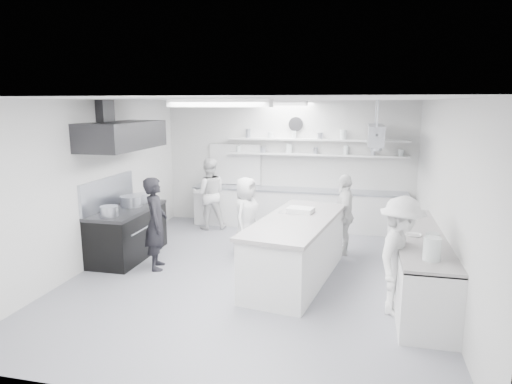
% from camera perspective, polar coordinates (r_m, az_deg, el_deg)
% --- Properties ---
extents(floor, '(6.00, 7.00, 0.02)m').
position_cam_1_polar(floor, '(7.96, -0.28, -10.54)').
color(floor, '#8F919E').
rests_on(floor, ground).
extents(ceiling, '(6.00, 7.00, 0.02)m').
position_cam_1_polar(ceiling, '(7.40, -0.30, 11.74)').
color(ceiling, silver).
rests_on(ceiling, wall_back).
extents(wall_back, '(6.00, 0.04, 3.00)m').
position_cam_1_polar(wall_back, '(10.93, 3.98, 3.60)').
color(wall_back, silver).
rests_on(wall_back, floor).
extents(wall_front, '(6.00, 0.04, 3.00)m').
position_cam_1_polar(wall_front, '(4.32, -11.24, -8.46)').
color(wall_front, silver).
rests_on(wall_front, floor).
extents(wall_left, '(0.04, 7.00, 3.00)m').
position_cam_1_polar(wall_left, '(8.73, -19.83, 1.03)').
color(wall_left, silver).
rests_on(wall_left, floor).
extents(wall_right, '(0.04, 7.00, 3.00)m').
position_cam_1_polar(wall_right, '(7.45, 22.77, -0.83)').
color(wall_right, silver).
rests_on(wall_right, floor).
extents(stove, '(0.80, 1.80, 0.90)m').
position_cam_1_polar(stove, '(9.09, -15.90, -5.15)').
color(stove, black).
rests_on(stove, floor).
extents(exhaust_hood, '(0.85, 2.00, 0.50)m').
position_cam_1_polar(exhaust_hood, '(8.76, -16.57, 6.88)').
color(exhaust_hood, '#2B2B2E').
rests_on(exhaust_hood, wall_left).
extents(back_counter, '(5.00, 0.60, 0.92)m').
position_cam_1_polar(back_counter, '(10.78, 5.22, -2.15)').
color(back_counter, silver).
rests_on(back_counter, floor).
extents(shelf_lower, '(4.20, 0.26, 0.04)m').
position_cam_1_polar(shelf_lower, '(10.68, 7.61, 4.70)').
color(shelf_lower, silver).
rests_on(shelf_lower, wall_back).
extents(shelf_upper, '(4.20, 0.26, 0.04)m').
position_cam_1_polar(shelf_upper, '(10.65, 7.65, 6.57)').
color(shelf_upper, silver).
rests_on(shelf_upper, wall_back).
extents(pass_through_window, '(1.30, 0.04, 1.00)m').
position_cam_1_polar(pass_through_window, '(11.19, -2.63, 3.53)').
color(pass_through_window, black).
rests_on(pass_through_window, wall_back).
extents(wall_clock, '(0.32, 0.05, 0.32)m').
position_cam_1_polar(wall_clock, '(10.78, 5.08, 8.55)').
color(wall_clock, white).
rests_on(wall_clock, wall_back).
extents(right_counter, '(0.74, 3.30, 0.94)m').
position_cam_1_polar(right_counter, '(7.48, 19.75, -8.77)').
color(right_counter, silver).
rests_on(right_counter, floor).
extents(pot_rack, '(0.30, 1.60, 0.40)m').
position_cam_1_polar(pot_rack, '(9.62, 14.89, 7.01)').
color(pot_rack, '#A6AAB6').
rests_on(pot_rack, ceiling).
extents(light_fixture_front, '(1.30, 0.25, 0.10)m').
position_cam_1_polar(light_fixture_front, '(5.66, -4.62, 11.17)').
color(light_fixture_front, silver).
rests_on(light_fixture_front, ceiling).
extents(light_fixture_rear, '(1.30, 0.25, 0.10)m').
position_cam_1_polar(light_fixture_rear, '(9.16, 2.36, 11.19)').
color(light_fixture_rear, silver).
rests_on(light_fixture_rear, ceiling).
extents(prep_island, '(1.44, 2.85, 1.00)m').
position_cam_1_polar(prep_island, '(7.67, 5.08, -7.38)').
color(prep_island, silver).
rests_on(prep_island, floor).
extents(stove_pot, '(0.42, 0.42, 0.25)m').
position_cam_1_polar(stove_pot, '(9.11, -15.50, -1.27)').
color(stove_pot, '#A6AAB6').
rests_on(stove_pot, stove).
extents(cook_stove, '(0.59, 0.71, 1.67)m').
position_cam_1_polar(cook_stove, '(8.23, -12.55, -3.90)').
color(cook_stove, black).
rests_on(cook_stove, floor).
extents(cook_back, '(0.99, 0.88, 1.68)m').
position_cam_1_polar(cook_back, '(10.66, -5.97, -0.23)').
color(cook_back, white).
rests_on(cook_back, floor).
extents(cook_island_left, '(0.61, 0.82, 1.53)m').
position_cam_1_polar(cook_island_left, '(8.84, -1.29, -3.03)').
color(cook_island_left, white).
rests_on(cook_island_left, floor).
extents(cook_island_right, '(0.43, 0.95, 1.59)m').
position_cam_1_polar(cook_island_right, '(9.01, 11.10, -2.80)').
color(cook_island_right, white).
rests_on(cook_island_right, floor).
extents(cook_right, '(0.98, 1.25, 1.70)m').
position_cam_1_polar(cook_right, '(6.62, 17.79, -7.77)').
color(cook_right, white).
rests_on(cook_right, floor).
extents(bowl_island_a, '(0.31, 0.31, 0.06)m').
position_cam_1_polar(bowl_island_a, '(7.94, 3.77, -2.73)').
color(bowl_island_a, '#A6AAB6').
rests_on(bowl_island_a, prep_island).
extents(bowl_island_b, '(0.24, 0.24, 0.06)m').
position_cam_1_polar(bowl_island_b, '(7.84, 4.63, -2.92)').
color(bowl_island_b, silver).
rests_on(bowl_island_b, prep_island).
extents(bowl_right, '(0.28, 0.28, 0.06)m').
position_cam_1_polar(bowl_right, '(7.23, 19.28, -5.27)').
color(bowl_right, silver).
rests_on(bowl_right, right_counter).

